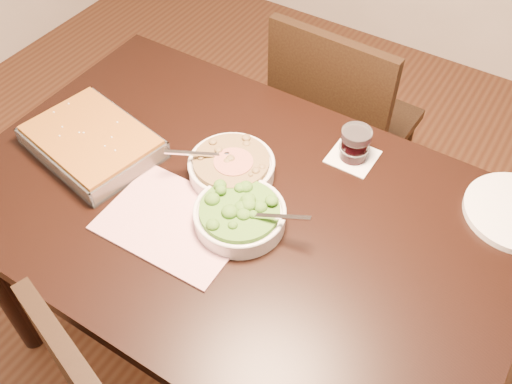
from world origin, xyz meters
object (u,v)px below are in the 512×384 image
Objects in this scene: stew_bowl at (231,167)px; chair_far at (338,121)px; broccoli_bowl at (240,215)px; baking_dish at (92,142)px; wine_tumbler at (355,143)px; table at (236,228)px.

chair_far is (0.03, 0.60, -0.27)m from stew_bowl.
baking_dish is (-0.47, -0.00, -0.00)m from broccoli_bowl.
wine_tumbler is (0.60, 0.35, 0.02)m from baking_dish.
baking_dish is at bearing -174.24° from table.
broccoli_bowl is (0.04, -0.04, 0.13)m from table.
baking_dish is at bearing -161.55° from stew_bowl.
wine_tumbler is (0.17, 0.31, 0.15)m from table.
chair_far is (-0.20, 0.37, -0.29)m from wine_tumbler.
broccoli_bowl is (0.11, -0.12, -0.00)m from stew_bowl.
stew_bowl is 0.33m from wine_tumbler.
stew_bowl is 2.49× the size of wine_tumbler.
table is 15.53× the size of wine_tumbler.
broccoli_bowl reaches higher than table.
stew_bowl is at bearing 29.56° from baking_dish.
wine_tumbler is 0.51m from chair_far.
broccoli_bowl is at bearing 11.12° from baking_dish.
broccoli_bowl is at bearing 97.67° from chair_far.
baking_dish is 0.87m from chair_far.
broccoli_bowl is 0.38m from wine_tumbler.
table is 0.70m from chair_far.
table is at bearing 16.87° from baking_dish.
chair_far is at bearing 95.64° from broccoli_bowl.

